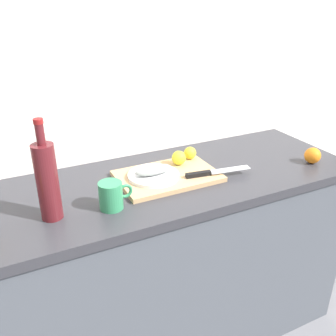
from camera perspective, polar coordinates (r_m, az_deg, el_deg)
name	(u,v)px	position (r m, az deg, el deg)	size (l,w,h in m)	color
back_wall	(102,84)	(1.68, -10.16, 12.59)	(3.20, 0.05, 2.50)	white
kitchen_counter	(136,273)	(1.77, -4.95, -15.80)	(2.00, 0.60, 0.90)	#4C5159
cutting_board	(168,177)	(1.56, 0.00, -1.33)	(0.42, 0.28, 0.02)	tan
white_plate	(153,175)	(1.53, -2.27, -1.14)	(0.21, 0.21, 0.01)	white
fish_fillet	(153,170)	(1.52, -2.28, -0.27)	(0.16, 0.07, 0.04)	#999E99
chef_knife	(210,173)	(1.56, 6.51, -0.70)	(0.29, 0.07, 0.02)	silver
lemon_0	(190,153)	(1.70, 3.41, 2.33)	(0.06, 0.06, 0.06)	yellow
lemon_1	(179,158)	(1.63, 1.68, 1.57)	(0.06, 0.06, 0.06)	yellow
wine_bottle	(47,180)	(1.30, -18.12, -1.84)	(0.07, 0.07, 0.36)	#59191E
coffee_mug_0	(112,195)	(1.35, -8.70, -4.20)	(0.13, 0.09, 0.10)	#338C59
orange_0	(313,156)	(1.82, 21.39, 1.81)	(0.07, 0.07, 0.07)	orange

